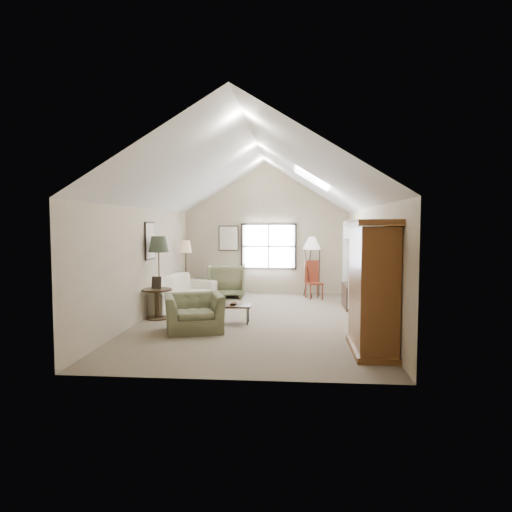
# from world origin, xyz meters

# --- Properties ---
(room_shell) EXTENTS (5.01, 8.01, 4.00)m
(room_shell) POSITION_xyz_m (0.00, 0.00, 3.21)
(room_shell) COLOR #736652
(room_shell) RESTS_ON ground
(window) EXTENTS (1.72, 0.08, 1.42)m
(window) POSITION_xyz_m (0.10, 3.96, 1.45)
(window) COLOR black
(window) RESTS_ON room_shell
(skylight) EXTENTS (0.80, 1.20, 0.52)m
(skylight) POSITION_xyz_m (1.30, 0.90, 3.22)
(skylight) COLOR white
(skylight) RESTS_ON room_shell
(wall_art) EXTENTS (1.97, 3.71, 0.88)m
(wall_art) POSITION_xyz_m (-1.88, 1.94, 1.73)
(wall_art) COLOR black
(wall_art) RESTS_ON room_shell
(armoire) EXTENTS (0.60, 1.50, 2.20)m
(armoire) POSITION_xyz_m (2.18, -2.40, 1.10)
(armoire) COLOR brown
(armoire) RESTS_ON ground
(tv_alcove) EXTENTS (0.32, 1.30, 2.10)m
(tv_alcove) POSITION_xyz_m (2.34, 1.60, 1.15)
(tv_alcove) COLOR white
(tv_alcove) RESTS_ON ground
(media_console) EXTENTS (0.34, 1.18, 0.60)m
(media_console) POSITION_xyz_m (2.32, 1.60, 0.30)
(media_console) COLOR #382316
(media_console) RESTS_ON ground
(tv_panel) EXTENTS (0.05, 0.90, 0.55)m
(tv_panel) POSITION_xyz_m (2.32, 1.60, 0.92)
(tv_panel) COLOR black
(tv_panel) RESTS_ON media_console
(sofa) EXTENTS (1.85, 2.92, 0.80)m
(sofa) POSITION_xyz_m (-2.20, 1.47, 0.40)
(sofa) COLOR beige
(sofa) RESTS_ON ground
(armchair_near) EXTENTS (1.39, 1.30, 0.74)m
(armchair_near) POSITION_xyz_m (-1.11, -1.21, 0.37)
(armchair_near) COLOR #525A3F
(armchair_near) RESTS_ON ground
(armchair_far) EXTENTS (1.14, 1.17, 0.98)m
(armchair_far) POSITION_xyz_m (-1.08, 3.12, 0.49)
(armchair_far) COLOR #636A4A
(armchair_far) RESTS_ON ground
(coffee_table) EXTENTS (0.78, 0.43, 0.40)m
(coffee_table) POSITION_xyz_m (-0.43, -0.44, 0.20)
(coffee_table) COLOR #382217
(coffee_table) RESTS_ON ground
(bowl) EXTENTS (0.19, 0.19, 0.05)m
(bowl) POSITION_xyz_m (-0.43, -0.44, 0.42)
(bowl) COLOR #3C2518
(bowl) RESTS_ON coffee_table
(side_table) EXTENTS (0.86, 0.86, 0.68)m
(side_table) POSITION_xyz_m (-2.20, -0.13, 0.34)
(side_table) COLOR #382917
(side_table) RESTS_ON ground
(side_chair) EXTENTS (0.54, 0.54, 1.09)m
(side_chair) POSITION_xyz_m (1.46, 2.93, 0.55)
(side_chair) COLOR maroon
(side_chair) RESTS_ON ground
(tripod_lamp) EXTENTS (0.55, 0.55, 1.80)m
(tripod_lamp) POSITION_xyz_m (1.40, 3.23, 0.90)
(tripod_lamp) COLOR silver
(tripod_lamp) RESTS_ON ground
(dark_lamp) EXTENTS (0.57, 0.57, 1.90)m
(dark_lamp) POSITION_xyz_m (-2.20, 0.07, 0.95)
(dark_lamp) COLOR #262D20
(dark_lamp) RESTS_ON ground
(tan_lamp) EXTENTS (0.43, 0.43, 1.71)m
(tan_lamp) POSITION_xyz_m (-2.20, 2.67, 0.85)
(tan_lamp) COLOR tan
(tan_lamp) RESTS_ON ground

